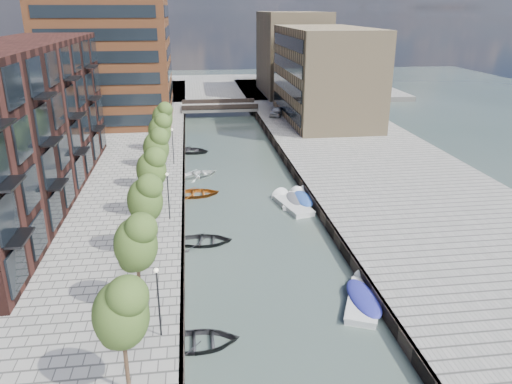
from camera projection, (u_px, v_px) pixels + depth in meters
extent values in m
plane|color=#38473F|center=(237.00, 170.00, 58.19)|extent=(300.00, 300.00, 0.00)
cube|color=gray|center=(369.00, 160.00, 59.99)|extent=(20.00, 140.00, 1.00)
cube|color=#332823|center=(184.00, 168.00, 57.26)|extent=(0.25, 140.00, 1.00)
cube|color=#332823|center=(288.00, 164.00, 58.77)|extent=(0.25, 140.00, 1.00)
cube|color=gray|center=(212.00, 88.00, 113.79)|extent=(80.00, 40.00, 1.00)
cube|color=black|center=(19.00, 126.00, 43.65)|extent=(8.00, 38.00, 14.00)
cube|color=brown|center=(105.00, 20.00, 73.77)|extent=(18.00, 18.00, 30.00)
cube|color=#957E5B|center=(325.00, 74.00, 77.83)|extent=(12.00, 25.00, 14.00)
cube|color=#957E5B|center=(292.00, 53.00, 101.65)|extent=(12.00, 20.00, 16.00)
cube|color=gray|center=(219.00, 108.00, 87.48)|extent=(13.00, 6.00, 0.60)
cube|color=#332823|center=(220.00, 107.00, 84.67)|extent=(13.00, 0.40, 0.80)
cube|color=#332823|center=(218.00, 101.00, 89.88)|extent=(13.00, 0.40, 0.80)
cylinder|color=#382619|center=(126.00, 361.00, 22.78)|extent=(0.20, 0.20, 3.20)
ellipsoid|color=#37531F|center=(121.00, 310.00, 21.83)|extent=(2.50, 2.50, 3.25)
cylinder|color=#382619|center=(139.00, 283.00, 29.28)|extent=(0.20, 0.20, 3.20)
ellipsoid|color=#37531F|center=(135.00, 241.00, 28.33)|extent=(2.50, 2.50, 3.25)
cylinder|color=#382619|center=(148.00, 233.00, 35.79)|extent=(0.20, 0.20, 3.20)
ellipsoid|color=#37531F|center=(145.00, 197.00, 34.84)|extent=(2.50, 2.50, 3.25)
cylinder|color=#382619|center=(154.00, 198.00, 42.30)|extent=(0.20, 0.20, 3.20)
ellipsoid|color=#37531F|center=(151.00, 167.00, 41.35)|extent=(2.50, 2.50, 3.25)
cylinder|color=#382619|center=(158.00, 173.00, 48.80)|extent=(0.20, 0.20, 3.20)
ellipsoid|color=#37531F|center=(156.00, 146.00, 47.86)|extent=(2.50, 2.50, 3.25)
cylinder|color=#382619|center=(161.00, 153.00, 55.31)|extent=(0.20, 0.20, 3.20)
ellipsoid|color=#37531F|center=(160.00, 129.00, 54.36)|extent=(2.50, 2.50, 3.25)
cylinder|color=#382619|center=(164.00, 138.00, 61.82)|extent=(0.20, 0.20, 3.20)
ellipsoid|color=#37531F|center=(162.00, 116.00, 60.87)|extent=(2.50, 2.50, 3.25)
cylinder|color=black|center=(159.00, 303.00, 26.51)|extent=(0.10, 0.10, 4.00)
sphere|color=#FFF2CC|center=(156.00, 270.00, 25.82)|extent=(0.24, 0.24, 0.24)
cylinder|color=black|center=(168.00, 197.00, 41.39)|extent=(0.10, 0.10, 4.00)
sphere|color=#FFF2CC|center=(167.00, 174.00, 40.69)|extent=(0.24, 0.24, 0.24)
cylinder|color=black|center=(173.00, 147.00, 56.26)|extent=(0.10, 0.10, 4.00)
sphere|color=#FFF2CC|center=(172.00, 130.00, 55.56)|extent=(0.24, 0.24, 0.24)
imported|color=black|center=(199.00, 345.00, 27.94)|extent=(4.61, 3.30, 0.95)
imported|color=black|center=(204.00, 243.00, 40.01)|extent=(4.79, 3.58, 0.95)
imported|color=#944510|center=(196.00, 196.00, 50.13)|extent=(4.91, 3.61, 0.99)
imported|color=white|center=(199.00, 176.00, 55.91)|extent=(5.42, 4.79, 0.93)
imported|color=#242326|center=(190.00, 153.00, 65.01)|extent=(6.04, 5.14, 1.06)
cube|color=silver|center=(363.00, 304.00, 31.74)|extent=(3.71, 5.39, 0.71)
cube|color=silver|center=(364.00, 299.00, 31.61)|extent=(3.84, 5.52, 0.11)
cone|color=silver|center=(366.00, 283.00, 34.01)|extent=(2.11, 1.65, 1.87)
ellipsoid|color=navy|center=(364.00, 298.00, 31.59)|extent=(3.44, 4.94, 0.62)
cube|color=silver|center=(293.00, 208.00, 47.06)|extent=(3.08, 5.40, 0.72)
cube|color=silver|center=(294.00, 204.00, 46.92)|extent=(3.19, 5.53, 0.11)
cone|color=silver|center=(282.00, 198.00, 49.25)|extent=(2.07, 1.43, 1.88)
cube|color=white|center=(303.00, 203.00, 48.18)|extent=(3.40, 5.13, 0.68)
cube|color=white|center=(303.00, 199.00, 48.06)|extent=(3.52, 5.26, 0.10)
cone|color=white|center=(307.00, 194.00, 50.36)|extent=(2.00, 1.52, 1.78)
ellipsoid|color=#214599|center=(303.00, 199.00, 48.04)|extent=(3.15, 4.70, 0.59)
cube|color=white|center=(294.00, 203.00, 48.26)|extent=(2.88, 4.52, 0.60)
cube|color=white|center=(294.00, 200.00, 48.15)|extent=(2.98, 4.63, 0.09)
cone|color=white|center=(297.00, 195.00, 50.19)|extent=(1.75, 1.30, 1.57)
ellipsoid|color=#4E4F54|center=(294.00, 199.00, 48.13)|extent=(2.67, 4.14, 0.52)
imported|color=silver|center=(277.00, 111.00, 82.06)|extent=(3.21, 4.60, 1.45)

